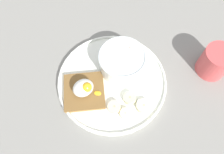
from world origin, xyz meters
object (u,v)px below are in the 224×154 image
(oatmeal_bowl, at_px, (122,61))
(toast_slice, at_px, (84,91))
(poached_egg, at_px, (84,88))
(coffee_mug, at_px, (215,62))
(banana_slice_back, at_px, (125,113))
(banana_slice_left, at_px, (114,107))
(banana_slice_right, at_px, (144,106))
(banana_slice_front, at_px, (130,98))

(oatmeal_bowl, relative_size, toast_slice, 0.91)
(toast_slice, height_order, poached_egg, poached_egg)
(oatmeal_bowl, height_order, toast_slice, oatmeal_bowl)
(oatmeal_bowl, height_order, coffee_mug, coffee_mug)
(banana_slice_back, height_order, coffee_mug, coffee_mug)
(oatmeal_bowl, relative_size, coffee_mug, 1.54)
(banana_slice_left, relative_size, banana_slice_right, 0.88)
(poached_egg, distance_m, banana_slice_back, 0.11)
(banana_slice_front, height_order, banana_slice_left, banana_slice_front)
(coffee_mug, bearing_deg, oatmeal_bowl, -31.60)
(banana_slice_back, bearing_deg, toast_slice, -60.18)
(coffee_mug, bearing_deg, banana_slice_front, -8.54)
(oatmeal_bowl, xyz_separation_m, coffee_mug, (-0.20, 0.12, 0.00))
(banana_slice_front, xyz_separation_m, banana_slice_right, (-0.02, 0.03, -0.00))
(oatmeal_bowl, distance_m, poached_egg, 0.12)
(toast_slice, distance_m, coffee_mug, 0.34)
(banana_slice_front, bearing_deg, oatmeal_bowl, -110.36)
(oatmeal_bowl, relative_size, banana_slice_front, 2.65)
(coffee_mug, bearing_deg, banana_slice_left, -7.32)
(banana_slice_right, bearing_deg, banana_slice_left, -28.74)
(banana_slice_right, bearing_deg, coffee_mug, 179.53)
(banana_slice_back, height_order, banana_slice_right, banana_slice_right)
(oatmeal_bowl, height_order, banana_slice_right, oatmeal_bowl)
(banana_slice_back, bearing_deg, oatmeal_bowl, -118.72)
(banana_slice_front, distance_m, banana_slice_right, 0.04)
(banana_slice_front, bearing_deg, banana_slice_right, 118.49)
(poached_egg, bearing_deg, banana_slice_right, 134.28)
(banana_slice_left, distance_m, banana_slice_right, 0.07)
(toast_slice, bearing_deg, banana_slice_front, 139.53)
(banana_slice_front, bearing_deg, coffee_mug, 171.46)
(banana_slice_front, xyz_separation_m, coffee_mug, (-0.23, 0.03, 0.02))
(oatmeal_bowl, height_order, poached_egg, oatmeal_bowl)
(poached_egg, height_order, banana_slice_right, poached_egg)
(toast_slice, relative_size, banana_slice_back, 3.72)
(banana_slice_left, relative_size, coffee_mug, 0.58)
(coffee_mug, bearing_deg, banana_slice_right, -0.47)
(oatmeal_bowl, relative_size, poached_egg, 1.96)
(banana_slice_front, bearing_deg, banana_slice_left, -0.74)
(toast_slice, distance_m, banana_slice_front, 0.11)
(banana_slice_left, bearing_deg, coffee_mug, 172.68)
(banana_slice_front, bearing_deg, poached_egg, -40.42)
(banana_slice_back, bearing_deg, banana_slice_right, 170.60)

